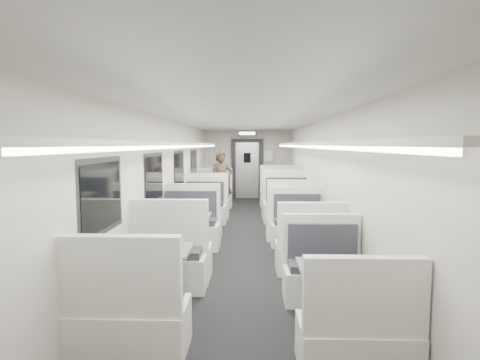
# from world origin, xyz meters

# --- Properties ---
(room) EXTENTS (3.24, 12.24, 2.64)m
(room) POSITION_xyz_m (0.00, 0.00, 1.20)
(room) COLOR black
(room) RESTS_ON ground
(booth_left_a) EXTENTS (1.09, 2.22, 1.19)m
(booth_left_a) POSITION_xyz_m (-1.00, 3.33, 0.40)
(booth_left_a) COLOR silver
(booth_left_a) RESTS_ON room
(booth_left_b) EXTENTS (1.04, 2.10, 1.13)m
(booth_left_b) POSITION_xyz_m (-1.00, 1.03, 0.38)
(booth_left_b) COLOR silver
(booth_left_b) RESTS_ON room
(booth_left_c) EXTENTS (1.08, 2.19, 1.17)m
(booth_left_c) POSITION_xyz_m (-1.00, -1.21, 0.39)
(booth_left_c) COLOR silver
(booth_left_c) RESTS_ON room
(booth_left_d) EXTENTS (1.06, 2.15, 1.15)m
(booth_left_d) POSITION_xyz_m (-1.00, -3.13, 0.38)
(booth_left_d) COLOR silver
(booth_left_d) RESTS_ON room
(booth_right_a) EXTENTS (1.16, 2.35, 1.26)m
(booth_right_a) POSITION_xyz_m (1.00, 3.54, 0.42)
(booth_right_a) COLOR silver
(booth_right_a) RESTS_ON room
(booth_right_b) EXTENTS (1.13, 2.28, 1.22)m
(booth_right_b) POSITION_xyz_m (1.00, 1.16, 0.41)
(booth_right_b) COLOR silver
(booth_right_b) RESTS_ON room
(booth_right_c) EXTENTS (1.00, 2.03, 1.09)m
(booth_right_c) POSITION_xyz_m (1.00, -0.92, 0.36)
(booth_right_c) COLOR silver
(booth_right_c) RESTS_ON room
(booth_right_d) EXTENTS (0.96, 1.95, 1.04)m
(booth_right_d) POSITION_xyz_m (1.00, -3.42, 0.35)
(booth_right_d) COLOR silver
(booth_right_d) RESTS_ON room
(passenger) EXTENTS (0.68, 0.50, 1.73)m
(passenger) POSITION_xyz_m (-0.69, 3.16, 0.87)
(passenger) COLOR black
(passenger) RESTS_ON room
(window_a) EXTENTS (0.02, 1.18, 0.84)m
(window_a) POSITION_xyz_m (-1.49, 3.40, 1.35)
(window_a) COLOR black
(window_a) RESTS_ON room
(window_b) EXTENTS (0.02, 1.18, 0.84)m
(window_b) POSITION_xyz_m (-1.49, 1.20, 1.35)
(window_b) COLOR black
(window_b) RESTS_ON room
(window_c) EXTENTS (0.02, 1.18, 0.84)m
(window_c) POSITION_xyz_m (-1.49, -1.00, 1.35)
(window_c) COLOR black
(window_c) RESTS_ON room
(window_d) EXTENTS (0.02, 1.18, 0.84)m
(window_d) POSITION_xyz_m (-1.49, -3.20, 1.35)
(window_d) COLOR black
(window_d) RESTS_ON room
(luggage_rack_left) EXTENTS (0.46, 10.40, 0.09)m
(luggage_rack_left) POSITION_xyz_m (-1.24, -0.30, 1.92)
(luggage_rack_left) COLOR silver
(luggage_rack_left) RESTS_ON room
(luggage_rack_right) EXTENTS (0.46, 10.40, 0.09)m
(luggage_rack_right) POSITION_xyz_m (1.24, -0.30, 1.92)
(luggage_rack_right) COLOR silver
(luggage_rack_right) RESTS_ON room
(vestibule_door) EXTENTS (1.10, 0.13, 2.10)m
(vestibule_door) POSITION_xyz_m (0.00, 5.93, 1.04)
(vestibule_door) COLOR black
(vestibule_door) RESTS_ON room
(exit_sign) EXTENTS (0.62, 0.12, 0.16)m
(exit_sign) POSITION_xyz_m (0.00, 5.44, 2.28)
(exit_sign) COLOR black
(exit_sign) RESTS_ON room
(wall_notice) EXTENTS (0.32, 0.02, 0.40)m
(wall_notice) POSITION_xyz_m (0.75, 5.92, 1.50)
(wall_notice) COLOR silver
(wall_notice) RESTS_ON room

